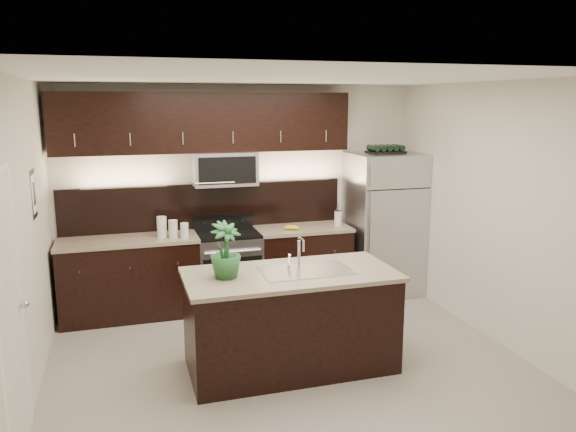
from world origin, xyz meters
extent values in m
plane|color=gray|center=(0.00, 0.00, 0.00)|extent=(4.50, 4.50, 0.00)
cube|color=beige|center=(0.00, 2.00, 1.35)|extent=(4.50, 0.02, 2.70)
cube|color=beige|center=(0.00, -2.00, 1.35)|extent=(4.50, 0.02, 2.70)
cube|color=beige|center=(-2.25, 0.00, 1.35)|extent=(0.02, 4.00, 2.70)
cube|color=beige|center=(2.25, 0.00, 1.35)|extent=(0.02, 4.00, 2.70)
cube|color=white|center=(0.00, 0.00, 2.70)|extent=(4.50, 4.00, 0.02)
cube|color=beige|center=(-2.23, -0.80, 1.01)|extent=(0.04, 0.80, 2.02)
sphere|color=silver|center=(-2.20, -0.48, 1.00)|extent=(0.06, 0.06, 0.06)
cube|color=black|center=(-2.24, 0.75, 1.65)|extent=(0.01, 0.32, 0.46)
cube|color=white|center=(-2.23, 0.75, 1.65)|extent=(0.00, 0.24, 0.36)
cube|color=black|center=(-1.42, 1.69, 0.45)|extent=(1.57, 0.62, 0.90)
cube|color=black|center=(0.71, 1.69, 0.45)|extent=(1.16, 0.62, 0.90)
cube|color=#B2B2B7|center=(-0.25, 1.69, 0.45)|extent=(0.76, 0.62, 0.90)
cube|color=black|center=(-0.25, 1.69, 0.92)|extent=(0.76, 0.60, 0.03)
cube|color=#C0AA90|center=(-1.42, 1.69, 0.92)|extent=(1.59, 0.65, 0.04)
cube|color=#C0AA90|center=(0.71, 1.69, 0.92)|extent=(1.18, 0.65, 0.04)
cube|color=black|center=(-0.46, 1.99, 1.22)|extent=(3.49, 0.02, 0.56)
cube|color=#B2B2B7|center=(-0.25, 1.80, 1.70)|extent=(0.76, 0.40, 0.40)
cube|color=black|center=(-0.46, 1.83, 2.25)|extent=(3.49, 0.33, 0.70)
cube|color=black|center=(0.00, -0.10, 0.45)|extent=(1.90, 0.90, 0.90)
cube|color=#C0AA90|center=(0.00, -0.10, 0.92)|extent=(1.96, 0.96, 0.04)
cube|color=silver|center=(0.15, -0.10, 0.95)|extent=(0.84, 0.50, 0.01)
cylinder|color=silver|center=(0.15, 0.11, 1.06)|extent=(0.03, 0.03, 0.24)
cylinder|color=silver|center=(0.15, 0.04, 1.21)|extent=(0.02, 0.14, 0.02)
cylinder|color=silver|center=(0.15, -0.03, 1.16)|extent=(0.02, 0.02, 0.10)
cube|color=#B2B2B7|center=(1.80, 1.63, 0.92)|extent=(0.89, 0.80, 1.85)
cube|color=black|center=(1.80, 1.63, 1.86)|extent=(0.46, 0.28, 0.03)
cylinder|color=black|center=(1.63, 1.63, 1.91)|extent=(0.08, 0.26, 0.08)
cylinder|color=black|center=(1.71, 1.63, 1.91)|extent=(0.08, 0.26, 0.08)
cylinder|color=black|center=(1.80, 1.63, 1.91)|extent=(0.08, 0.26, 0.08)
cylinder|color=black|center=(1.89, 1.63, 1.91)|extent=(0.08, 0.26, 0.08)
cylinder|color=black|center=(1.97, 1.63, 1.91)|extent=(0.08, 0.26, 0.08)
imported|color=#215426|center=(-0.60, -0.08, 1.19)|extent=(0.38, 0.38, 0.51)
cylinder|color=silver|center=(-1.03, 1.64, 1.06)|extent=(0.11, 0.11, 0.25)
cylinder|color=beige|center=(-0.90, 1.59, 1.04)|extent=(0.10, 0.10, 0.21)
cylinder|color=beige|center=(-0.78, 1.54, 1.03)|extent=(0.09, 0.09, 0.17)
cylinder|color=silver|center=(1.17, 1.64, 1.03)|extent=(0.09, 0.09, 0.19)
cylinder|color=silver|center=(1.17, 1.64, 1.14)|extent=(0.10, 0.10, 0.02)
cylinder|color=silver|center=(1.17, 1.64, 1.18)|extent=(0.01, 0.01, 0.07)
ellipsoid|color=gold|center=(0.49, 1.61, 0.97)|extent=(0.22, 0.20, 0.06)
camera|label=1|loc=(-1.46, -4.87, 2.49)|focal=35.00mm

